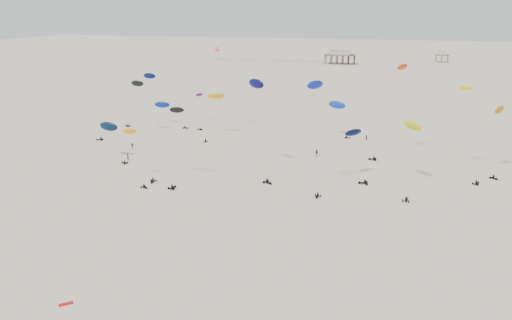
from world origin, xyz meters
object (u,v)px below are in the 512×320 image
(rig_4, at_px, (498,123))
(spectator_0, at_px, (128,160))
(pavilion_main, at_px, (340,58))
(pavilion_small, at_px, (442,57))
(rig_0, at_px, (316,109))
(rig_8, at_px, (213,70))

(rig_4, distance_m, spectator_0, 90.56)
(pavilion_main, xyz_separation_m, pavilion_small, (70.00, 30.00, -0.74))
(pavilion_main, height_order, rig_4, rig_4)
(spectator_0, bearing_deg, pavilion_small, -71.87)
(spectator_0, bearing_deg, rig_0, -150.58)
(spectator_0, bearing_deg, rig_8, -65.61)
(rig_4, relative_size, spectator_0, 7.47)
(pavilion_main, relative_size, pavilion_small, 2.33)
(rig_0, height_order, spectator_0, rig_0)
(pavilion_small, distance_m, rig_4, 263.23)
(rig_4, bearing_deg, spectator_0, -27.24)
(pavilion_main, distance_m, rig_4, 240.89)
(pavilion_small, height_order, rig_8, rig_8)
(pavilion_main, height_order, pavilion_small, pavilion_main)
(pavilion_main, bearing_deg, spectator_0, -96.31)
(rig_0, height_order, rig_8, rig_8)
(rig_8, distance_m, spectator_0, 44.72)
(rig_0, height_order, rig_4, rig_0)
(pavilion_small, height_order, rig_4, rig_4)
(rig_0, bearing_deg, pavilion_small, -91.81)
(pavilion_small, distance_m, rig_0, 290.01)
(pavilion_main, relative_size, rig_0, 0.91)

